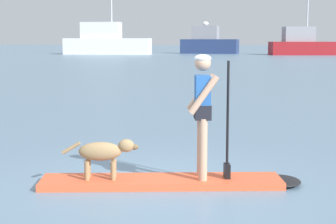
% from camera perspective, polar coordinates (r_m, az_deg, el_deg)
% --- Properties ---
extents(ground_plane, '(400.00, 400.00, 0.00)m').
position_cam_1_polar(ground_plane, '(7.75, -0.69, -7.58)').
color(ground_plane, slate).
extents(paddleboard, '(3.68, 1.08, 0.10)m').
position_cam_1_polar(paddleboard, '(7.74, 1.02, -7.21)').
color(paddleboard, '#E55933').
rests_on(paddleboard, ground_plane).
extents(person_paddler, '(0.63, 0.52, 1.72)m').
position_cam_1_polar(person_paddler, '(7.57, 3.70, 0.51)').
color(person_paddler, tan).
rests_on(person_paddler, paddleboard).
extents(dog, '(1.06, 0.29, 0.55)m').
position_cam_1_polar(dog, '(7.67, -6.65, -4.17)').
color(dog, '#997A51').
rests_on(dog, paddleboard).
extents(moored_boat_port, '(11.83, 3.94, 12.55)m').
position_cam_1_polar(moored_boat_port, '(76.44, -6.42, 7.20)').
color(moored_boat_port, white).
rests_on(moored_boat_port, ground_plane).
extents(moored_boat_far_port, '(8.56, 4.07, 4.62)m').
position_cam_1_polar(moored_boat_far_port, '(80.64, 4.22, 7.14)').
color(moored_boat_far_port, navy).
rests_on(moored_boat_far_port, ground_plane).
extents(moored_boat_center, '(8.96, 4.39, 10.15)m').
position_cam_1_polar(moored_boat_center, '(75.39, 13.69, 6.83)').
color(moored_boat_center, maroon).
rests_on(moored_boat_center, ground_plane).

